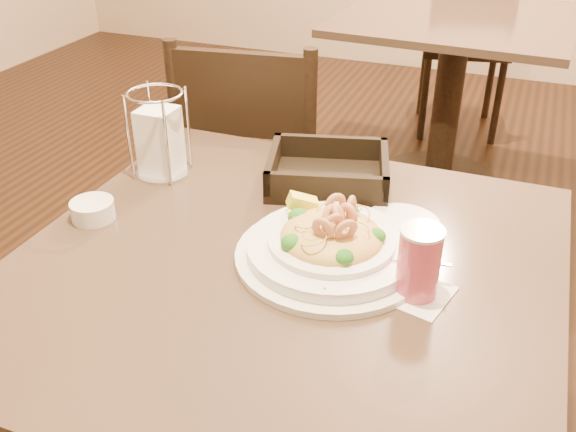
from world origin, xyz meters
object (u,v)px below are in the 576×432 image
(dining_chair_near, at_px, (257,178))
(bread_basket, at_px, (328,174))
(dining_chair_far, at_px, (467,39))
(napkin_caddy, at_px, (160,139))
(main_table, at_px, (284,366))
(butter_ramekin, at_px, (93,210))
(background_table, at_px, (451,73))
(drink_glass, at_px, (419,263))
(pasta_bowl, at_px, (331,244))
(side_plate, at_px, (401,224))

(dining_chair_near, bearing_deg, bread_basket, 121.27)
(dining_chair_far, bearing_deg, napkin_caddy, 69.38)
(main_table, relative_size, butter_ramekin, 11.08)
(main_table, xyz_separation_m, butter_ramekin, (-0.39, 0.01, 0.25))
(main_table, relative_size, dining_chair_far, 0.97)
(butter_ramekin, bearing_deg, bread_basket, 38.35)
(bread_basket, bearing_deg, background_table, 88.63)
(main_table, distance_m, drink_glass, 0.37)
(dining_chair_far, height_order, napkin_caddy, napkin_caddy)
(main_table, xyz_separation_m, drink_glass, (0.22, -0.00, 0.30))
(dining_chair_far, xyz_separation_m, butter_ramekin, (-0.39, -2.47, 0.27))
(pasta_bowl, height_order, side_plate, pasta_bowl)
(main_table, height_order, drink_glass, drink_glass)
(pasta_bowl, height_order, napkin_caddy, napkin_caddy)
(napkin_caddy, bearing_deg, pasta_bowl, -22.29)
(dining_chair_far, relative_size, side_plate, 6.39)
(background_table, bearing_deg, pasta_bowl, -88.36)
(dining_chair_near, relative_size, pasta_bowl, 2.57)
(bread_basket, distance_m, butter_ramekin, 0.47)
(bread_basket, xyz_separation_m, side_plate, (0.18, -0.11, -0.02))
(bread_basket, distance_m, side_plate, 0.21)
(napkin_caddy, height_order, butter_ramekin, napkin_caddy)
(dining_chair_far, distance_m, bread_basket, 2.20)
(pasta_bowl, bearing_deg, main_table, -150.68)
(dining_chair_near, distance_m, bread_basket, 0.61)
(bread_basket, bearing_deg, drink_glass, -51.01)
(background_table, bearing_deg, dining_chair_near, -108.62)
(dining_chair_near, bearing_deg, butter_ramekin, 79.97)
(background_table, relative_size, side_plate, 6.54)
(background_table, distance_m, bread_basket, 1.59)
(drink_glass, bearing_deg, butter_ramekin, 178.99)
(background_table, distance_m, drink_glass, 1.90)
(pasta_bowl, bearing_deg, napkin_caddy, 157.71)
(side_plate, bearing_deg, butter_ramekin, -161.78)
(background_table, xyz_separation_m, bread_basket, (-0.04, -1.57, 0.26))
(pasta_bowl, xyz_separation_m, bread_basket, (-0.09, 0.26, -0.01))
(pasta_bowl, height_order, butter_ramekin, pasta_bowl)
(dining_chair_near, relative_size, drink_glass, 7.36)
(background_table, bearing_deg, dining_chair_far, 91.63)
(dining_chair_far, xyz_separation_m, drink_glass, (0.22, -2.48, 0.31))
(pasta_bowl, relative_size, napkin_caddy, 1.97)
(main_table, xyz_separation_m, napkin_caddy, (-0.36, 0.22, 0.32))
(pasta_bowl, height_order, drink_glass, drink_glass)
(dining_chair_near, relative_size, side_plate, 6.39)
(bread_basket, bearing_deg, side_plate, -31.91)
(dining_chair_far, relative_size, drink_glass, 7.36)
(main_table, distance_m, pasta_bowl, 0.28)
(drink_glass, xyz_separation_m, bread_basket, (-0.24, 0.30, -0.04))
(pasta_bowl, bearing_deg, side_plate, 58.87)
(napkin_caddy, distance_m, side_plate, 0.53)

